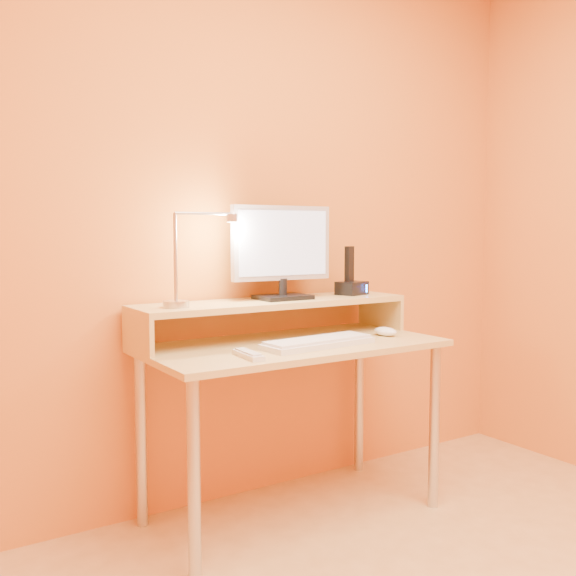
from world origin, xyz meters
TOP-DOWN VIEW (x-y plane):
  - wall_back at (0.00, 1.50)m, footprint 3.00×0.04m
  - desk_leg_fl at (-0.55, 0.93)m, footprint 0.04×0.04m
  - desk_leg_fr at (0.55, 0.93)m, footprint 0.04×0.04m
  - desk_leg_bl at (-0.55, 1.43)m, footprint 0.04×0.04m
  - desk_leg_br at (0.55, 1.43)m, footprint 0.04×0.04m
  - desk_lower at (0.00, 1.18)m, footprint 1.20×0.60m
  - shelf_riser_left at (-0.59, 1.33)m, footprint 0.02×0.30m
  - shelf_riser_right at (0.59, 1.33)m, footprint 0.02×0.30m
  - desk_shelf at (0.00, 1.33)m, footprint 1.20×0.30m
  - monitor_foot at (0.05, 1.33)m, footprint 0.22×0.16m
  - monitor_neck at (0.05, 1.33)m, footprint 0.04×0.04m
  - monitor_panel at (0.05, 1.34)m, footprint 0.46×0.05m
  - monitor_back at (0.05, 1.36)m, footprint 0.41×0.03m
  - monitor_screen at (0.05, 1.32)m, footprint 0.42×0.02m
  - lamp_base at (-0.45, 1.30)m, footprint 0.10×0.10m
  - lamp_post at (-0.45, 1.30)m, footprint 0.01×0.01m
  - lamp_arm at (-0.33, 1.30)m, footprint 0.24×0.01m
  - lamp_head at (-0.21, 1.30)m, footprint 0.04×0.04m
  - lamp_bulb at (-0.21, 1.30)m, footprint 0.03×0.03m
  - phone_dock at (0.42, 1.33)m, footprint 0.15×0.13m
  - phone_handset at (0.40, 1.33)m, footprint 0.05×0.04m
  - phone_led at (0.46, 1.28)m, footprint 0.01×0.00m
  - keyboard at (0.04, 1.06)m, footprint 0.48×0.19m
  - mouse at (0.43, 1.11)m, footprint 0.08×0.12m
  - remote_control at (-0.30, 1.01)m, footprint 0.06×0.18m

SIDE VIEW (x-z plane):
  - desk_leg_fl at x=-0.55m, z-range 0.00..0.69m
  - desk_leg_fr at x=0.55m, z-range 0.00..0.69m
  - desk_leg_bl at x=-0.55m, z-range 0.00..0.69m
  - desk_leg_br at x=0.55m, z-range 0.00..0.69m
  - desk_lower at x=0.00m, z-range 0.70..0.72m
  - remote_control at x=-0.30m, z-range 0.72..0.74m
  - keyboard at x=0.04m, z-range 0.72..0.74m
  - mouse at x=0.43m, z-range 0.72..0.76m
  - shelf_riser_left at x=-0.59m, z-range 0.72..0.85m
  - shelf_riser_right at x=0.59m, z-range 0.72..0.85m
  - desk_shelf at x=0.00m, z-range 0.86..0.88m
  - monitor_foot at x=0.05m, z-range 0.88..0.90m
  - lamp_base at x=-0.45m, z-range 0.88..0.90m
  - phone_dock at x=0.42m, z-range 0.88..0.94m
  - phone_led at x=0.46m, z-range 0.89..0.93m
  - monitor_neck at x=0.05m, z-range 0.90..0.97m
  - phone_handset at x=0.40m, z-range 0.94..1.10m
  - lamp_post at x=-0.45m, z-range 0.91..1.24m
  - monitor_panel at x=0.05m, z-range 0.96..1.27m
  - monitor_back at x=0.05m, z-range 0.99..1.25m
  - monitor_screen at x=0.05m, z-range 0.98..1.25m
  - lamp_bulb at x=-0.21m, z-range 1.20..1.21m
  - lamp_head at x=-0.21m, z-range 1.21..1.24m
  - lamp_arm at x=-0.33m, z-range 1.23..1.24m
  - wall_back at x=0.00m, z-range 0.00..2.50m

